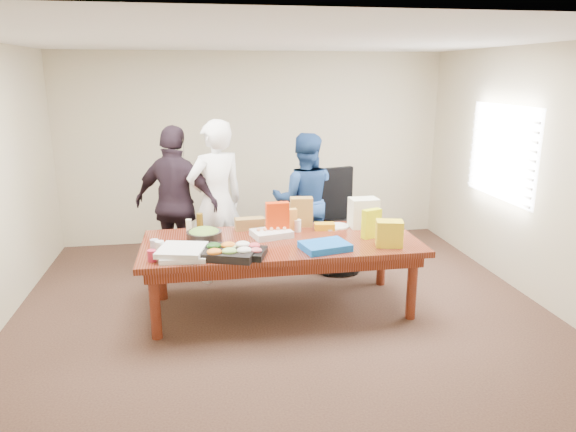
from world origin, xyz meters
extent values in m
cube|color=#47301E|center=(0.00, 0.00, -0.01)|extent=(5.50, 5.00, 0.02)
cube|color=white|center=(0.00, 0.00, 2.71)|extent=(5.50, 5.00, 0.02)
cube|color=beige|center=(0.00, 2.50, 1.35)|extent=(5.50, 0.04, 2.70)
cube|color=beige|center=(0.00, -2.50, 1.35)|extent=(5.50, 0.04, 2.70)
cube|color=beige|center=(2.75, 0.00, 1.35)|extent=(0.04, 5.00, 2.70)
cube|color=white|center=(2.72, 0.60, 1.50)|extent=(0.03, 1.40, 1.10)
cube|color=beige|center=(2.68, 0.60, 1.50)|extent=(0.04, 1.36, 1.00)
cube|color=#4C1C0F|center=(0.00, 0.00, 0.38)|extent=(2.80, 1.20, 0.75)
cube|color=black|center=(0.87, 1.01, 0.60)|extent=(0.75, 0.75, 1.21)
imported|color=white|center=(-0.62, 0.93, 0.95)|extent=(0.82, 0.70, 1.91)
imported|color=navy|center=(0.49, 1.25, 0.85)|extent=(0.94, 0.79, 1.70)
imported|color=black|center=(-1.07, 1.03, 0.92)|extent=(1.16, 0.89, 1.84)
cube|color=black|center=(-0.55, -0.41, 0.79)|extent=(0.60, 0.53, 0.08)
cube|color=black|center=(-0.42, -0.41, 0.78)|extent=(0.48, 0.43, 0.06)
cube|color=silver|center=(-0.08, 0.15, 0.78)|extent=(0.45, 0.38, 0.07)
cylinder|color=black|center=(-0.77, 0.07, 0.81)|extent=(0.42, 0.42, 0.12)
cube|color=blue|center=(0.38, -0.35, 0.78)|extent=(0.51, 0.42, 0.07)
cube|color=red|center=(-0.01, 0.21, 0.92)|extent=(0.24, 0.11, 0.35)
cube|color=#D8E80D|center=(0.93, -0.06, 0.90)|extent=(0.22, 0.14, 0.30)
cube|color=gold|center=(0.13, 0.29, 0.88)|extent=(0.17, 0.09, 0.25)
cylinder|color=white|center=(0.22, 0.28, 0.82)|extent=(0.09, 0.09, 0.13)
cylinder|color=#D1DE06|center=(0.08, 0.45, 0.84)|extent=(0.07, 0.07, 0.18)
cylinder|color=brown|center=(-0.81, 0.40, 0.86)|extent=(0.09, 0.09, 0.22)
cylinder|color=#FDF6CD|center=(-0.93, 0.33, 0.84)|extent=(0.06, 0.06, 0.17)
cube|color=orange|center=(0.53, 0.30, 0.79)|extent=(0.23, 0.15, 0.07)
cube|color=olive|center=(-0.28, 0.45, 0.81)|extent=(0.33, 0.16, 0.13)
cube|color=olive|center=(0.30, 0.49, 0.91)|extent=(0.26, 0.17, 0.32)
cylinder|color=#AB213C|center=(-1.25, -0.41, 0.80)|extent=(0.09, 0.09, 0.11)
cylinder|color=white|center=(-1.20, -0.20, 0.81)|extent=(0.11, 0.11, 0.12)
cylinder|color=silver|center=(-1.25, -0.11, 0.81)|extent=(0.09, 0.09, 0.11)
cube|color=white|center=(-0.97, -0.35, 0.77)|extent=(0.43, 0.43, 0.05)
cube|color=silver|center=(-0.98, -0.35, 0.82)|extent=(0.50, 0.50, 0.05)
cylinder|color=silver|center=(0.59, 0.37, 0.76)|extent=(0.31, 0.31, 0.02)
cylinder|color=white|center=(0.70, 0.39, 0.76)|extent=(0.28, 0.28, 0.02)
cylinder|color=white|center=(0.14, 0.43, 0.78)|extent=(0.15, 0.15, 0.06)
cylinder|color=#F1E7B9|center=(-0.71, 0.25, 0.78)|extent=(0.16, 0.16, 0.06)
cube|color=white|center=(0.97, 0.34, 0.91)|extent=(0.31, 0.23, 0.32)
cube|color=yellow|center=(1.02, -0.34, 0.88)|extent=(0.29, 0.23, 0.26)
camera|label=1|loc=(-0.78, -5.04, 2.40)|focal=32.74mm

